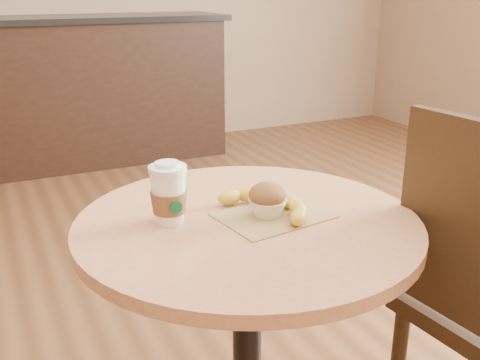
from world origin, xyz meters
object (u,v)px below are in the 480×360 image
(muffin, at_px, (268,200))
(cafe_table, at_px, (247,294))
(coffee_cup, at_px, (169,196))
(banana, at_px, (268,206))

(muffin, bearing_deg, cafe_table, 171.79)
(coffee_cup, bearing_deg, cafe_table, -23.13)
(cafe_table, bearing_deg, coffee_cup, 160.03)
(cafe_table, xyz_separation_m, banana, (0.05, 0.01, 0.21))
(muffin, bearing_deg, coffee_cup, 162.52)
(cafe_table, height_order, banana, banana)
(muffin, distance_m, banana, 0.03)
(coffee_cup, xyz_separation_m, muffin, (0.21, -0.07, -0.02))
(cafe_table, xyz_separation_m, muffin, (0.05, -0.01, 0.23))
(cafe_table, bearing_deg, muffin, -8.21)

